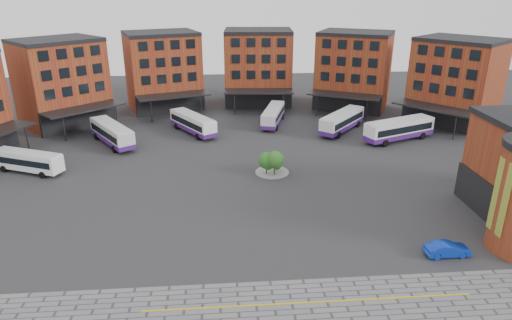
{
  "coord_description": "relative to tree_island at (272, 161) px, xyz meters",
  "views": [
    {
      "loc": [
        -4.49,
        -42.59,
        23.46
      ],
      "look_at": [
        -0.55,
        6.55,
        4.0
      ],
      "focal_mm": 32.0,
      "sensor_mm": 36.0,
      "label": 1
    }
  ],
  "objects": [
    {
      "name": "ground",
      "position": [
        -1.97,
        -11.44,
        -1.79
      ],
      "size": [
        160.0,
        160.0,
        0.0
      ],
      "primitive_type": "plane",
      "color": "#28282B",
      "rests_on": "ground"
    },
    {
      "name": "bus_b",
      "position": [
        -23.09,
        13.63,
        -0.04
      ],
      "size": [
        8.49,
        11.05,
        3.23
      ],
      "rotation": [
        0.0,
        0.0,
        0.58
      ],
      "color": "silver",
      "rests_on": "ground"
    },
    {
      "name": "bus_e",
      "position": [
        13.6,
        17.25,
        -0.04
      ],
      "size": [
        9.47,
        10.45,
        3.24
      ],
      "rotation": [
        0.0,
        0.0,
        -0.71
      ],
      "color": "white",
      "rests_on": "ground"
    },
    {
      "name": "bus_f",
      "position": [
        21.26,
        11.85,
        0.04
      ],
      "size": [
        12.16,
        7.13,
        3.38
      ],
      "rotation": [
        0.0,
        0.0,
        -1.18
      ],
      "color": "white",
      "rests_on": "ground"
    },
    {
      "name": "yellow_line",
      "position": [
        0.03,
        -25.44,
        -1.76
      ],
      "size": [
        26.0,
        0.15,
        0.02
      ],
      "primitive_type": "cube",
      "color": "gold",
      "rests_on": "paving_zone"
    },
    {
      "name": "bus_c",
      "position": [
        -11.07,
        18.23,
        -0.11
      ],
      "size": [
        8.08,
        10.68,
        3.11
      ],
      "rotation": [
        0.0,
        0.0,
        0.57
      ],
      "color": "white",
      "rests_on": "ground"
    },
    {
      "name": "blue_car",
      "position": [
        13.77,
        -19.94,
        -1.12
      ],
      "size": [
        4.13,
        1.54,
        1.35
      ],
      "primitive_type": "imported",
      "rotation": [
        0.0,
        0.0,
        1.6
      ],
      "color": "#0D31B5",
      "rests_on": "ground"
    },
    {
      "name": "main_building",
      "position": [
        -6.74,
        26.81,
        5.43
      ],
      "size": [
        94.14,
        42.48,
        14.6
      ],
      "color": "brown",
      "rests_on": "ground"
    },
    {
      "name": "bus_d",
      "position": [
        2.64,
        22.05,
        -0.18
      ],
      "size": [
        5.31,
        10.87,
        2.99
      ],
      "rotation": [
        0.0,
        0.0,
        -0.28
      ],
      "color": "silver",
      "rests_on": "ground"
    },
    {
      "name": "bus_a",
      "position": [
        -31.76,
        3.34,
        -0.14
      ],
      "size": [
        9.93,
        5.92,
        2.78
      ],
      "rotation": [
        0.0,
        0.0,
        1.17
      ],
      "color": "white",
      "rests_on": "ground"
    },
    {
      "name": "tree_island",
      "position": [
        0.0,
        0.0,
        0.0
      ],
      "size": [
        4.4,
        4.4,
        3.34
      ],
      "color": "gray",
      "rests_on": "ground"
    }
  ]
}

